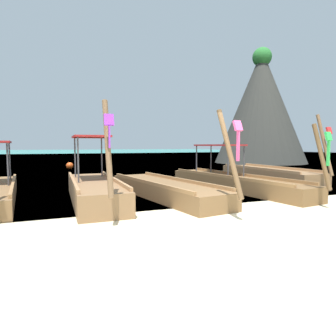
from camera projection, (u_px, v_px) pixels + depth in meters
ground at (230, 223)px, 6.44m from camera, size 120.00×120.00×0.00m
sea_water at (71, 153)px, 63.78m from camera, size 120.00×120.00×0.00m
longtail_boat_violet_ribbon at (94, 189)px, 8.86m from camera, size 1.33×5.67×2.71m
longtail_boat_pink_ribbon at (164, 189)px, 9.60m from camera, size 2.19×6.55×2.58m
longtail_boat_green_ribbon at (233, 181)px, 11.27m from camera, size 1.96×7.46×2.32m
longtail_boat_red_ribbon at (268, 176)px, 13.17m from camera, size 1.37×6.04×2.84m
karst_rock at (262, 109)px, 28.67m from camera, size 9.38×8.76×11.15m
mooring_buoy_near at (70, 166)px, 20.91m from camera, size 0.50×0.50×0.50m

